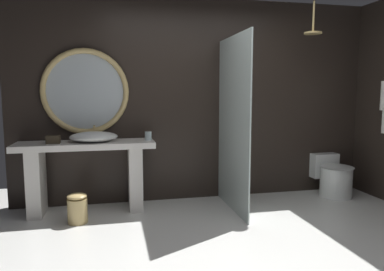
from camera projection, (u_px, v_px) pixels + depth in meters
The scene contains 11 objects.
ground_plane at pixel (254, 259), 3.07m from camera, with size 5.76×5.76×0.00m, color silver.
back_wall_panel at pixel (201, 100), 4.75m from camera, with size 4.80×0.10×2.60m, color black.
vanity_counter at pixel (87, 168), 4.23m from camera, with size 1.58×0.49×0.83m.
vessel_sink at pixel (94, 137), 4.21m from camera, with size 0.55×0.45×0.17m.
tumbler_cup at pixel (148, 136), 4.35m from camera, with size 0.08×0.08×0.10m, color silver.
tissue_box at pixel (53, 140), 4.06m from camera, with size 0.15×0.10×0.09m, color #3D3323.
round_wall_mirror at pixel (85, 92), 4.34m from camera, with size 1.04×0.07×1.04m.
shower_glass_panel at pixel (233, 124), 4.25m from camera, with size 0.02×1.10×2.06m, color silver.
rain_shower_head at pixel (313, 30), 4.34m from camera, with size 0.21×0.21×0.39m.
toilet at pixel (333, 177), 4.93m from camera, with size 0.44×0.64×0.54m.
waste_bin at pixel (77, 208), 3.89m from camera, with size 0.21×0.21×0.33m.
Camera 1 is at (-1.14, -2.73, 1.42)m, focal length 33.71 mm.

